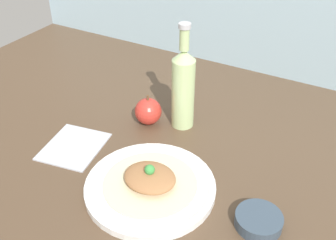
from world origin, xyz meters
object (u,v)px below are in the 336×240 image
object	(u,v)px
plate	(150,186)
cider_bottle	(183,87)
plated_food	(150,179)
apple	(148,111)
dipping_bowl	(259,220)

from	to	relation	value
plate	cider_bottle	world-z (taller)	cider_bottle
cider_bottle	plate	bearing A→B (deg)	-78.11
plate	plated_food	world-z (taller)	plated_food
plated_food	apple	world-z (taller)	apple
dipping_bowl	apple	bearing A→B (deg)	152.32
plate	dipping_bowl	xyz separation A→B (cm)	(24.48, 2.10, 0.22)
apple	dipping_bowl	size ratio (longest dim) A/B	0.92
plated_food	apple	distance (cm)	26.50
apple	plated_food	bearing A→B (deg)	-57.64
plated_food	dipping_bowl	bearing A→B (deg)	4.90
plated_food	apple	size ratio (longest dim) A/B	2.38
plate	cider_bottle	distance (cm)	29.00
cider_bottle	dipping_bowl	world-z (taller)	cider_bottle
plated_food	cider_bottle	xyz separation A→B (cm)	(-5.54, 26.31, 8.74)
cider_bottle	dipping_bowl	xyz separation A→B (cm)	(30.02, -24.21, -10.63)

